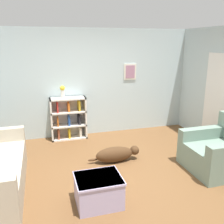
# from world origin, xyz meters

# --- Properties ---
(ground_plane) EXTENTS (14.00, 14.00, 0.00)m
(ground_plane) POSITION_xyz_m (0.00, 0.00, 0.00)
(ground_plane) COLOR brown
(wall_back) EXTENTS (5.60, 0.13, 2.60)m
(wall_back) POSITION_xyz_m (0.00, 2.25, 1.30)
(wall_back) COLOR silver
(wall_back) RESTS_ON ground_plane
(bookshelf) EXTENTS (0.84, 0.33, 1.01)m
(bookshelf) POSITION_xyz_m (-0.61, 2.04, 0.49)
(bookshelf) COLOR silver
(bookshelf) RESTS_ON ground_plane
(recliner_chair) EXTENTS (1.07, 1.01, 0.96)m
(recliner_chair) POSITION_xyz_m (1.86, -0.31, 0.34)
(recliner_chair) COLOR gray
(recliner_chair) RESTS_ON ground_plane
(coffee_table) EXTENTS (0.66, 0.55, 0.42)m
(coffee_table) POSITION_xyz_m (-0.52, -0.69, 0.23)
(coffee_table) COLOR #ADA3CC
(coffee_table) RESTS_ON ground_plane
(dog) EXTENTS (1.03, 0.28, 0.31)m
(dog) POSITION_xyz_m (0.12, 0.51, 0.16)
(dog) COLOR #472D19
(dog) RESTS_ON ground_plane
(vase) EXTENTS (0.12, 0.12, 0.29)m
(vase) POSITION_xyz_m (-0.72, 2.02, 1.18)
(vase) COLOR silver
(vase) RESTS_ON bookshelf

